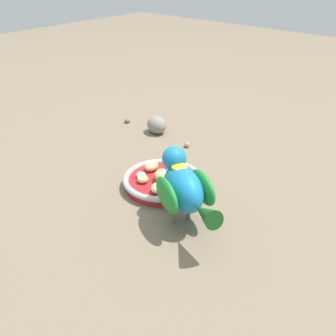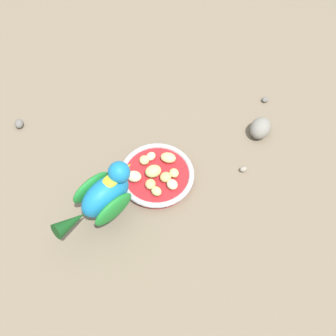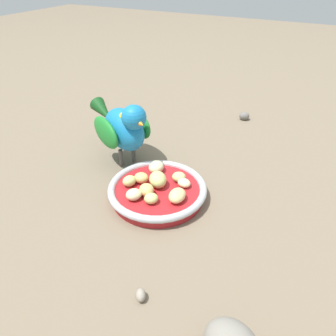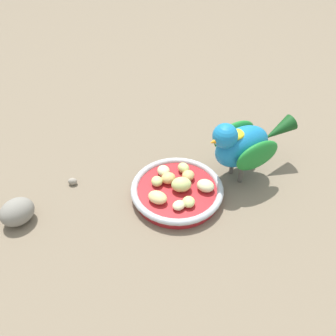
{
  "view_description": "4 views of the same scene",
  "coord_description": "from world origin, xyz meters",
  "px_view_note": "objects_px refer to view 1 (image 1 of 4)",
  "views": [
    {
      "loc": [
        -0.49,
        0.55,
        0.49
      ],
      "look_at": [
        -0.0,
        -0.02,
        0.06
      ],
      "focal_mm": 42.19,
      "sensor_mm": 36.0,
      "label": 1
    },
    {
      "loc": [
        -0.42,
        -0.2,
        0.79
      ],
      "look_at": [
        0.02,
        -0.06,
        0.06
      ],
      "focal_mm": 39.61,
      "sensor_mm": 36.0,
      "label": 2
    },
    {
      "loc": [
        0.26,
        -0.45,
        0.38
      ],
      "look_at": [
        0.03,
        -0.0,
        0.05
      ],
      "focal_mm": 34.79,
      "sensor_mm": 36.0,
      "label": 3
    },
    {
      "loc": [
        0.52,
        0.27,
        0.6
      ],
      "look_at": [
        0.02,
        -0.05,
        0.06
      ],
      "focal_mm": 44.64,
      "sensor_mm": 36.0,
      "label": 4
    }
  ],
  "objects_px": {
    "apple_piece_2": "(161,175)",
    "apple_piece_3": "(152,166)",
    "apple_piece_6": "(158,188)",
    "pebble_1": "(187,144)",
    "apple_piece_4": "(142,174)",
    "apple_piece_7": "(172,172)",
    "feeding_bowl": "(163,181)",
    "apple_piece_5": "(183,171)",
    "rock_large": "(157,125)",
    "apple_piece_1": "(174,181)",
    "apple_piece_8": "(184,180)",
    "apple_piece_0": "(171,168)",
    "parrot": "(184,188)",
    "apple_piece_9": "(143,179)",
    "pebble_2": "(127,121)"
  },
  "relations": [
    {
      "from": "apple_piece_9",
      "to": "rock_large",
      "type": "xyz_separation_m",
      "value": [
        0.19,
        -0.26,
        -0.0
      ]
    },
    {
      "from": "apple_piece_5",
      "to": "apple_piece_9",
      "type": "distance_m",
      "value": 0.1
    },
    {
      "from": "parrot",
      "to": "apple_piece_3",
      "type": "bearing_deg",
      "value": -0.8
    },
    {
      "from": "pebble_1",
      "to": "apple_piece_6",
      "type": "bearing_deg",
      "value": 114.91
    },
    {
      "from": "apple_piece_3",
      "to": "pebble_2",
      "type": "relative_size",
      "value": 2.07
    },
    {
      "from": "apple_piece_4",
      "to": "apple_piece_7",
      "type": "height_order",
      "value": "apple_piece_7"
    },
    {
      "from": "feeding_bowl",
      "to": "rock_large",
      "type": "distance_m",
      "value": 0.3
    },
    {
      "from": "feeding_bowl",
      "to": "pebble_1",
      "type": "distance_m",
      "value": 0.22
    },
    {
      "from": "apple_piece_3",
      "to": "parrot",
      "type": "height_order",
      "value": "parrot"
    },
    {
      "from": "apple_piece_3",
      "to": "pebble_1",
      "type": "height_order",
      "value": "apple_piece_3"
    },
    {
      "from": "apple_piece_2",
      "to": "apple_piece_3",
      "type": "xyz_separation_m",
      "value": [
        0.05,
        -0.02,
        -0.0
      ]
    },
    {
      "from": "parrot",
      "to": "apple_piece_9",
      "type": "bearing_deg",
      "value": 13.28
    },
    {
      "from": "apple_piece_1",
      "to": "rock_large",
      "type": "bearing_deg",
      "value": -41.23
    },
    {
      "from": "apple_piece_6",
      "to": "apple_piece_9",
      "type": "xyz_separation_m",
      "value": [
        0.05,
        -0.01,
        -0.0
      ]
    },
    {
      "from": "apple_piece_6",
      "to": "apple_piece_8",
      "type": "bearing_deg",
      "value": -109.1
    },
    {
      "from": "feeding_bowl",
      "to": "apple_piece_3",
      "type": "relative_size",
      "value": 4.8
    },
    {
      "from": "apple_piece_7",
      "to": "rock_large",
      "type": "distance_m",
      "value": 0.29
    },
    {
      "from": "apple_piece_5",
      "to": "pebble_1",
      "type": "distance_m",
      "value": 0.19
    },
    {
      "from": "apple_piece_6",
      "to": "pebble_1",
      "type": "relative_size",
      "value": 1.87
    },
    {
      "from": "apple_piece_0",
      "to": "apple_piece_5",
      "type": "xyz_separation_m",
      "value": [
        -0.03,
        -0.01,
        0.0
      ]
    },
    {
      "from": "apple_piece_1",
      "to": "rock_large",
      "type": "relative_size",
      "value": 0.41
    },
    {
      "from": "feeding_bowl",
      "to": "apple_piece_5",
      "type": "distance_m",
      "value": 0.05
    },
    {
      "from": "apple_piece_1",
      "to": "pebble_1",
      "type": "bearing_deg",
      "value": -58.89
    },
    {
      "from": "apple_piece_2",
      "to": "apple_piece_0",
      "type": "bearing_deg",
      "value": -74.31
    },
    {
      "from": "apple_piece_6",
      "to": "pebble_1",
      "type": "height_order",
      "value": "apple_piece_6"
    },
    {
      "from": "apple_piece_5",
      "to": "apple_piece_4",
      "type": "bearing_deg",
      "value": 47.21
    },
    {
      "from": "apple_piece_8",
      "to": "pebble_2",
      "type": "xyz_separation_m",
      "value": [
        0.39,
        -0.2,
        -0.02
      ]
    },
    {
      "from": "feeding_bowl",
      "to": "apple_piece_5",
      "type": "relative_size",
      "value": 6.48
    },
    {
      "from": "apple_piece_2",
      "to": "pebble_2",
      "type": "distance_m",
      "value": 0.4
    },
    {
      "from": "apple_piece_5",
      "to": "pebble_1",
      "type": "relative_size",
      "value": 1.52
    },
    {
      "from": "apple_piece_4",
      "to": "apple_piece_9",
      "type": "relative_size",
      "value": 0.99
    },
    {
      "from": "pebble_1",
      "to": "pebble_2",
      "type": "relative_size",
      "value": 1.01
    },
    {
      "from": "apple_piece_4",
      "to": "apple_piece_8",
      "type": "height_order",
      "value": "apple_piece_8"
    },
    {
      "from": "apple_piece_2",
      "to": "pebble_1",
      "type": "xyz_separation_m",
      "value": [
        0.09,
        -0.21,
        -0.03
      ]
    },
    {
      "from": "apple_piece_4",
      "to": "pebble_2",
      "type": "bearing_deg",
      "value": -38.65
    },
    {
      "from": "apple_piece_8",
      "to": "rock_large",
      "type": "distance_m",
      "value": 0.33
    },
    {
      "from": "apple_piece_1",
      "to": "apple_piece_6",
      "type": "distance_m",
      "value": 0.04
    },
    {
      "from": "parrot",
      "to": "pebble_1",
      "type": "distance_m",
      "value": 0.36
    },
    {
      "from": "feeding_bowl",
      "to": "rock_large",
      "type": "xyz_separation_m",
      "value": [
        0.21,
        -0.22,
        0.01
      ]
    },
    {
      "from": "apple_piece_3",
      "to": "apple_piece_7",
      "type": "relative_size",
      "value": 1.34
    },
    {
      "from": "apple_piece_6",
      "to": "apple_piece_7",
      "type": "distance_m",
      "value": 0.08
    },
    {
      "from": "feeding_bowl",
      "to": "pebble_2",
      "type": "bearing_deg",
      "value": -32.24
    },
    {
      "from": "apple_piece_1",
      "to": "apple_piece_7",
      "type": "relative_size",
      "value": 0.95
    },
    {
      "from": "parrot",
      "to": "pebble_2",
      "type": "xyz_separation_m",
      "value": [
        0.46,
        -0.29,
        -0.08
      ]
    },
    {
      "from": "feeding_bowl",
      "to": "apple_piece_9",
      "type": "relative_size",
      "value": 7.03
    },
    {
      "from": "apple_piece_2",
      "to": "apple_piece_5",
      "type": "relative_size",
      "value": 1.4
    },
    {
      "from": "apple_piece_0",
      "to": "apple_piece_1",
      "type": "bearing_deg",
      "value": 136.84
    },
    {
      "from": "apple_piece_8",
      "to": "apple_piece_7",
      "type": "bearing_deg",
      "value": -12.41
    },
    {
      "from": "apple_piece_0",
      "to": "apple_piece_5",
      "type": "relative_size",
      "value": 0.86
    },
    {
      "from": "apple_piece_4",
      "to": "apple_piece_5",
      "type": "xyz_separation_m",
      "value": [
        -0.06,
        -0.07,
        0.0
      ]
    }
  ]
}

